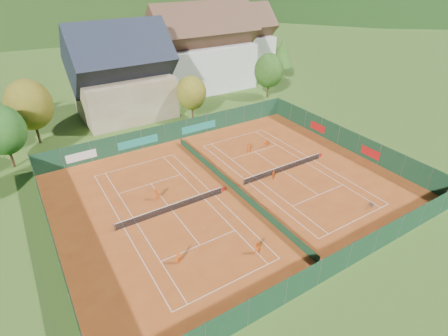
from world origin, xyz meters
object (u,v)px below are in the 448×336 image
(chalet, at_px, (122,78))
(player_right_near, at_px, (273,175))
(hotel_block_a, at_px, (203,53))
(player_left_mid, at_px, (258,248))
(ball_hopper, at_px, (371,205))
(player_left_far, at_px, (156,194))
(player_right_far_b, at_px, (267,144))
(hotel_block_b, at_px, (238,43))
(player_left_near, at_px, (178,258))
(player_right_far_a, at_px, (249,147))

(chalet, bearing_deg, player_right_near, -74.34)
(chalet, relative_size, hotel_block_a, 0.75)
(player_left_mid, height_order, player_right_near, player_left_mid)
(ball_hopper, xyz_separation_m, player_left_far, (-19.60, 14.26, 0.23))
(player_right_far_b, bearing_deg, player_left_far, 15.50)
(player_left_mid, relative_size, player_right_near, 1.18)
(hotel_block_b, relative_size, player_left_far, 11.07)
(player_left_near, bearing_deg, player_left_mid, -28.35)
(chalet, relative_size, player_right_near, 12.80)
(ball_hopper, bearing_deg, player_left_near, 169.80)
(player_left_far, bearing_deg, hotel_block_a, -107.24)
(player_right_far_a, xyz_separation_m, player_right_far_b, (3.07, -0.36, -0.07))
(ball_hopper, xyz_separation_m, player_right_far_a, (-3.71, 18.34, 0.14))
(hotel_block_a, height_order, player_left_mid, hotel_block_a)
(hotel_block_b, bearing_deg, player_right_near, -118.56)
(ball_hopper, bearing_deg, player_right_far_b, 92.03)
(player_left_far, bearing_deg, ball_hopper, 163.35)
(hotel_block_b, height_order, player_right_near, hotel_block_b)
(player_right_near, relative_size, player_right_far_a, 0.91)
(player_right_far_a, bearing_deg, ball_hopper, 69.02)
(hotel_block_a, relative_size, player_right_far_b, 17.32)
(player_left_far, relative_size, player_right_near, 1.23)
(hotel_block_a, bearing_deg, player_right_far_b, -100.93)
(player_left_mid, bearing_deg, chalet, 121.84)
(hotel_block_a, distance_m, player_right_far_b, 30.72)
(hotel_block_b, xyz_separation_m, player_right_far_b, (-19.68, -37.42, -6.00))
(player_right_near, height_order, player_right_far_b, player_right_near)
(player_left_far, bearing_deg, player_right_near, -174.85)
(player_left_near, bearing_deg, player_right_far_b, 28.10)
(ball_hopper, height_order, player_left_near, player_left_near)
(player_left_mid, distance_m, player_right_far_a, 20.59)
(ball_hopper, bearing_deg, player_left_far, 143.96)
(ball_hopper, relative_size, player_right_far_b, 0.64)
(player_left_near, bearing_deg, chalet, 72.66)
(player_left_near, relative_size, player_right_far_b, 1.21)
(player_left_far, height_order, player_right_far_b, player_left_far)
(hotel_block_a, bearing_deg, player_right_near, -105.75)
(player_left_far, relative_size, player_right_far_a, 1.12)
(chalet, height_order, player_left_far, chalet)
(hotel_block_a, xyz_separation_m, player_right_far_b, (-5.68, -29.42, -6.76))
(player_left_far, xyz_separation_m, player_right_far_b, (18.96, 3.73, -0.16))
(player_left_far, bearing_deg, player_right_far_b, -149.48)
(ball_hopper, relative_size, player_left_near, 0.53)
(chalet, height_order, ball_hopper, chalet)
(hotel_block_a, relative_size, ball_hopper, 27.00)
(hotel_block_a, relative_size, player_right_far_a, 15.48)
(hotel_block_a, relative_size, player_left_far, 13.84)
(chalet, distance_m, player_left_near, 38.74)
(player_right_far_a, bearing_deg, player_right_far_b, 140.99)
(player_left_near, height_order, player_left_far, player_left_far)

